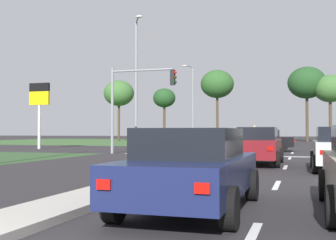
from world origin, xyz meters
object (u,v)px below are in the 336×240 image
object	(u,v)px
car_blue_sixth	(253,136)
street_lamp_second	(136,78)
car_black_near	(264,140)
traffic_signal_near_left	(135,94)
pedestrian_at_median	(254,133)
car_teal_fifth	(230,138)
car_navy_second	(192,168)
treeline_fourth	(307,83)
car_maroon_third	(258,146)
treeline_sixth	(330,89)
treeline_near	(119,93)
treeline_third	(217,84)
street_lamp_third	(192,100)
fuel_price_totem	(39,101)
treeline_second	(164,98)

from	to	relation	value
car_blue_sixth	street_lamp_second	world-z (taller)	street_lamp_second
car_black_near	car_blue_sixth	size ratio (longest dim) A/B	0.99
traffic_signal_near_left	pedestrian_at_median	size ratio (longest dim) A/B	2.97
car_black_near	car_teal_fifth	xyz separation A→B (m)	(-3.84, 8.82, 0.01)
car_navy_second	treeline_fourth	bearing A→B (deg)	87.42
car_maroon_third	treeline_sixth	distance (m)	43.91
car_maroon_third	treeline_sixth	size ratio (longest dim) A/B	0.51
car_teal_fifth	street_lamp_second	size ratio (longest dim) A/B	0.41
car_teal_fifth	car_blue_sixth	xyz separation A→B (m)	(0.03, 19.79, 0.01)
car_black_near	pedestrian_at_median	bearing A→B (deg)	9.74
pedestrian_at_median	treeline_near	size ratio (longest dim) A/B	0.20
traffic_signal_near_left	street_lamp_second	size ratio (longest dim) A/B	0.55
car_navy_second	pedestrian_at_median	world-z (taller)	pedestrian_at_median
pedestrian_at_median	car_maroon_third	bearing A→B (deg)	23.45
treeline_near	treeline_third	bearing A→B (deg)	-2.03
car_teal_fifth	traffic_signal_near_left	size ratio (longest dim) A/B	0.75
car_black_near	treeline_sixth	bearing A→B (deg)	-11.82
street_lamp_third	fuel_price_totem	distance (m)	20.81
treeline_second	treeline_sixth	world-z (taller)	treeline_sixth
car_teal_fifth	car_blue_sixth	distance (m)	19.79
pedestrian_at_median	treeline_second	distance (m)	29.31
traffic_signal_near_left	car_teal_fifth	bearing A→B (deg)	76.55
car_black_near	fuel_price_totem	size ratio (longest dim) A/B	0.80
treeline_third	car_navy_second	bearing A→B (deg)	-79.74
car_teal_fifth	treeline_second	bearing A→B (deg)	-59.74
car_navy_second	car_blue_sixth	bearing A→B (deg)	94.96
car_maroon_third	treeline_third	world-z (taller)	treeline_third
car_navy_second	fuel_price_totem	distance (m)	30.08
car_black_near	car_teal_fifth	world-z (taller)	car_teal_fifth
treeline_sixth	car_teal_fifth	bearing A→B (deg)	-115.60
car_teal_fifth	treeline_near	size ratio (longest dim) A/B	0.45
car_navy_second	traffic_signal_near_left	world-z (taller)	traffic_signal_near_left
car_teal_fifth	street_lamp_third	world-z (taller)	street_lamp_third
treeline_second	fuel_price_totem	bearing A→B (deg)	-89.43
car_navy_second	fuel_price_totem	size ratio (longest dim) A/B	0.83
car_blue_sixth	treeline_second	distance (m)	16.37
street_lamp_second	fuel_price_totem	world-z (taller)	street_lamp_second
fuel_price_totem	pedestrian_at_median	bearing A→B (deg)	34.67
car_blue_sixth	treeline_fourth	xyz separation A→B (m)	(7.10, 2.06, 7.32)
car_black_near	fuel_price_totem	distance (m)	18.24
treeline_sixth	street_lamp_second	bearing A→B (deg)	-117.59
treeline_near	treeline_third	distance (m)	15.46
car_maroon_third	fuel_price_totem	world-z (taller)	fuel_price_totem
treeline_fourth	car_navy_second	bearing A→B (deg)	-92.58
car_teal_fifth	pedestrian_at_median	distance (m)	2.47
car_teal_fifth	treeline_fourth	distance (m)	24.12
car_blue_sixth	traffic_signal_near_left	bearing A→B (deg)	84.02
car_black_near	car_teal_fifth	bearing A→B (deg)	23.55
car_navy_second	car_black_near	bearing A→B (deg)	91.86
pedestrian_at_median	treeline_near	distance (m)	30.45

